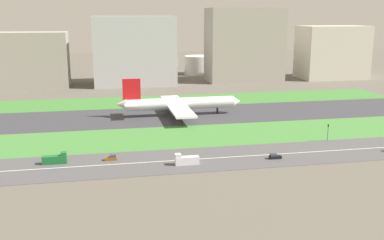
{
  "coord_description": "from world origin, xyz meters",
  "views": [
    {
      "loc": [
        -36.99,
        -225.68,
        51.33
      ],
      "look_at": [
        0.9,
        -36.5,
        6.0
      ],
      "focal_mm": 42.32,
      "sensor_mm": 36.0,
      "label": 1
    }
  ],
  "objects_px": {
    "car_0": "(111,158)",
    "cargo_warehouse": "(332,52)",
    "car_1": "(275,156)",
    "truck_1": "(186,160)",
    "airliner": "(177,104)",
    "fuel_tank_west": "(168,67)",
    "terminal_building": "(25,60)",
    "traffic_light": "(328,131)",
    "office_tower": "(244,45)",
    "fuel_tank_centre": "(198,65)",
    "hangar_building": "(134,50)",
    "truck_2": "(55,159)"
  },
  "relations": [
    {
      "from": "hangar_building",
      "to": "office_tower",
      "type": "distance_m",
      "value": 85.6
    },
    {
      "from": "traffic_light",
      "to": "office_tower",
      "type": "relative_size",
      "value": 0.12
    },
    {
      "from": "airliner",
      "to": "hangar_building",
      "type": "height_order",
      "value": "hangar_building"
    },
    {
      "from": "car_1",
      "to": "fuel_tank_centre",
      "type": "relative_size",
      "value": 0.18
    },
    {
      "from": "car_1",
      "to": "hangar_building",
      "type": "height_order",
      "value": "hangar_building"
    },
    {
      "from": "truck_2",
      "to": "hangar_building",
      "type": "relative_size",
      "value": 0.14
    },
    {
      "from": "car_1",
      "to": "truck_1",
      "type": "bearing_deg",
      "value": 0.0
    },
    {
      "from": "terminal_building",
      "to": "traffic_light",
      "type": "bearing_deg",
      "value": -50.51
    },
    {
      "from": "airliner",
      "to": "cargo_warehouse",
      "type": "bearing_deg",
      "value": 37.9
    },
    {
      "from": "terminal_building",
      "to": "office_tower",
      "type": "height_order",
      "value": "office_tower"
    },
    {
      "from": "truck_1",
      "to": "hangar_building",
      "type": "relative_size",
      "value": 0.14
    },
    {
      "from": "truck_2",
      "to": "truck_1",
      "type": "xyz_separation_m",
      "value": [
        44.91,
        -10.0,
        0.0
      ]
    },
    {
      "from": "truck_1",
      "to": "traffic_light",
      "type": "distance_m",
      "value": 65.41
    },
    {
      "from": "airliner",
      "to": "truck_1",
      "type": "height_order",
      "value": "airliner"
    },
    {
      "from": "traffic_light",
      "to": "hangar_building",
      "type": "relative_size",
      "value": 0.12
    },
    {
      "from": "car_1",
      "to": "truck_1",
      "type": "relative_size",
      "value": 0.52
    },
    {
      "from": "office_tower",
      "to": "fuel_tank_centre",
      "type": "relative_size",
      "value": 2.38
    },
    {
      "from": "car_1",
      "to": "fuel_tank_centre",
      "type": "xyz_separation_m",
      "value": [
        22.4,
        237.0,
        7.06
      ]
    },
    {
      "from": "cargo_warehouse",
      "to": "truck_2",
      "type": "bearing_deg",
      "value": -137.89
    },
    {
      "from": "car_0",
      "to": "cargo_warehouse",
      "type": "relative_size",
      "value": 0.08
    },
    {
      "from": "car_0",
      "to": "truck_2",
      "type": "bearing_deg",
      "value": -180.0
    },
    {
      "from": "terminal_building",
      "to": "cargo_warehouse",
      "type": "height_order",
      "value": "cargo_warehouse"
    },
    {
      "from": "traffic_light",
      "to": "fuel_tank_west",
      "type": "relative_size",
      "value": 0.42
    },
    {
      "from": "office_tower",
      "to": "truck_2",
      "type": "bearing_deg",
      "value": -124.88
    },
    {
      "from": "car_0",
      "to": "hangar_building",
      "type": "bearing_deg",
      "value": 83.12
    },
    {
      "from": "truck_2",
      "to": "fuel_tank_centre",
      "type": "bearing_deg",
      "value": 66.22
    },
    {
      "from": "hangar_building",
      "to": "traffic_light",
      "type": "bearing_deg",
      "value": -69.1
    },
    {
      "from": "airliner",
      "to": "truck_2",
      "type": "distance_m",
      "value": 87.55
    },
    {
      "from": "car_0",
      "to": "hangar_building",
      "type": "distance_m",
      "value": 184.89
    },
    {
      "from": "airliner",
      "to": "traffic_light",
      "type": "distance_m",
      "value": 79.95
    },
    {
      "from": "airliner",
      "to": "truck_2",
      "type": "bearing_deg",
      "value": -128.94
    },
    {
      "from": "truck_2",
      "to": "office_tower",
      "type": "bearing_deg",
      "value": 55.12
    },
    {
      "from": "cargo_warehouse",
      "to": "fuel_tank_west",
      "type": "height_order",
      "value": "cargo_warehouse"
    },
    {
      "from": "car_1",
      "to": "cargo_warehouse",
      "type": "height_order",
      "value": "cargo_warehouse"
    },
    {
      "from": "truck_2",
      "to": "cargo_warehouse",
      "type": "distance_m",
      "value": 272.12
    },
    {
      "from": "fuel_tank_centre",
      "to": "airliner",
      "type": "bearing_deg",
      "value": -105.82
    },
    {
      "from": "truck_2",
      "to": "traffic_light",
      "type": "distance_m",
      "value": 108.07
    },
    {
      "from": "traffic_light",
      "to": "fuel_tank_west",
      "type": "xyz_separation_m",
      "value": [
        -34.64,
        219.01,
        2.45
      ]
    },
    {
      "from": "airliner",
      "to": "truck_2",
      "type": "height_order",
      "value": "airliner"
    },
    {
      "from": "airliner",
      "to": "hangar_building",
      "type": "distance_m",
      "value": 116.33
    },
    {
      "from": "truck_1",
      "to": "fuel_tank_west",
      "type": "xyz_separation_m",
      "value": [
        28.19,
        237.0,
        5.07
      ]
    },
    {
      "from": "airliner",
      "to": "truck_2",
      "type": "relative_size",
      "value": 7.74
    },
    {
      "from": "office_tower",
      "to": "fuel_tank_centre",
      "type": "bearing_deg",
      "value": 120.81
    },
    {
      "from": "truck_1",
      "to": "cargo_warehouse",
      "type": "relative_size",
      "value": 0.16
    },
    {
      "from": "car_1",
      "to": "fuel_tank_centre",
      "type": "distance_m",
      "value": 238.16
    },
    {
      "from": "car_0",
      "to": "fuel_tank_centre",
      "type": "xyz_separation_m",
      "value": [
        80.67,
        227.0,
        7.06
      ]
    },
    {
      "from": "traffic_light",
      "to": "cargo_warehouse",
      "type": "xyz_separation_m",
      "value": [
        93.63,
        174.01,
        16.74
      ]
    },
    {
      "from": "hangar_building",
      "to": "fuel_tank_centre",
      "type": "relative_size",
      "value": 2.43
    },
    {
      "from": "terminal_building",
      "to": "hangar_building",
      "type": "relative_size",
      "value": 1.01
    },
    {
      "from": "truck_2",
      "to": "fuel_tank_west",
      "type": "xyz_separation_m",
      "value": [
        73.1,
        227.0,
        5.07
      ]
    }
  ]
}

